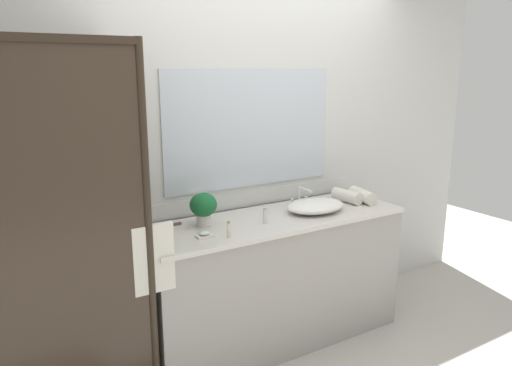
{
  "coord_description": "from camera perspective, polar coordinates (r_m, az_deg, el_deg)",
  "views": [
    {
      "loc": [
        -1.68,
        -2.52,
        1.85
      ],
      "look_at": [
        -0.15,
        0.0,
        1.15
      ],
      "focal_mm": 33.63,
      "sensor_mm": 36.0,
      "label": 1
    }
  ],
  "objects": [
    {
      "name": "sink_basin",
      "position": [
        3.31,
        7.06,
        -2.7
      ],
      "size": [
        0.43,
        0.31,
        0.08
      ],
      "primitive_type": "ellipsoid",
      "color": "white",
      "rests_on": "vanity_cabinet"
    },
    {
      "name": "amenity_bottle_lotion",
      "position": [
        2.79,
        -3.26,
        -5.55
      ],
      "size": [
        0.02,
        0.02,
        0.1
      ],
      "color": "silver",
      "rests_on": "vanity_cabinet"
    },
    {
      "name": "vanity_cabinet",
      "position": [
        3.34,
        2.16,
        -11.39
      ],
      "size": [
        1.8,
        0.58,
        0.9
      ],
      "color": "#9E9993",
      "rests_on": "ground_plane"
    },
    {
      "name": "wall_back_with_mirror",
      "position": [
        3.37,
        -0.85,
        3.99
      ],
      "size": [
        4.4,
        0.06,
        2.6
      ],
      "color": "silver",
      "rests_on": "ground_plane"
    },
    {
      "name": "amenity_bottle_body_wash",
      "position": [
        3.03,
        1.08,
        -3.92
      ],
      "size": [
        0.03,
        0.03,
        0.1
      ],
      "color": "silver",
      "rests_on": "vanity_cabinet"
    },
    {
      "name": "rolled_towel_middle",
      "position": [
        3.57,
        10.76,
        -1.54
      ],
      "size": [
        0.12,
        0.24,
        0.09
      ],
      "primitive_type": "cylinder",
      "rotation": [
        1.57,
        0.0,
        0.1
      ],
      "color": "silver",
      "rests_on": "vanity_cabinet"
    },
    {
      "name": "rolled_towel_near_edge",
      "position": [
        3.61,
        12.54,
        -1.46
      ],
      "size": [
        0.14,
        0.27,
        0.09
      ],
      "primitive_type": "cylinder",
      "rotation": [
        1.57,
        0.0,
        -0.2
      ],
      "color": "silver",
      "rests_on": "vanity_cabinet"
    },
    {
      "name": "faucet",
      "position": [
        3.44,
        5.28,
        -1.9
      ],
      "size": [
        0.17,
        0.16,
        0.14
      ],
      "color": "silver",
      "rests_on": "vanity_cabinet"
    },
    {
      "name": "potted_plant",
      "position": [
        2.98,
        -6.28,
        -2.82
      ],
      "size": [
        0.17,
        0.17,
        0.21
      ],
      "color": "beige",
      "rests_on": "vanity_cabinet"
    },
    {
      "name": "shower_enclosure",
      "position": [
        2.51,
        -20.25,
        -6.8
      ],
      "size": [
        1.2,
        0.59,
        2.0
      ],
      "color": "#2D2319",
      "rests_on": "ground_plane"
    },
    {
      "name": "soap_dish",
      "position": [
        2.81,
        -6.12,
        -6.15
      ],
      "size": [
        0.1,
        0.07,
        0.04
      ],
      "color": "silver",
      "rests_on": "vanity_cabinet"
    },
    {
      "name": "ground_plane",
      "position": [
        3.55,
        2.18,
        -18.07
      ],
      "size": [
        8.0,
        8.0,
        0.0
      ],
      "primitive_type": "plane",
      "color": "#B7B2A8"
    }
  ]
}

